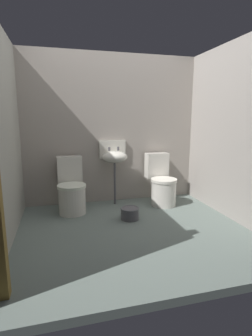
{
  "coord_description": "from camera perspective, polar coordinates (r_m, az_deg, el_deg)",
  "views": [
    {
      "loc": [
        -0.83,
        -2.88,
        1.34
      ],
      "look_at": [
        0.0,
        0.28,
        0.7
      ],
      "focal_mm": 27.5,
      "sensor_mm": 36.0,
      "label": 1
    }
  ],
  "objects": [
    {
      "name": "wall_right",
      "position": [
        3.74,
        22.42,
        7.41
      ],
      "size": [
        0.1,
        2.44,
        2.31
      ],
      "primitive_type": "cube",
      "color": "#9D968F",
      "rests_on": "ground"
    },
    {
      "name": "ground_plane",
      "position": [
        3.3,
        1.27,
        -13.63
      ],
      "size": [
        3.13,
        2.64,
        0.08
      ],
      "primitive_type": "cube",
      "color": "slate"
    },
    {
      "name": "wall_left",
      "position": [
        3.05,
        -25.94,
        6.5
      ],
      "size": [
        0.1,
        2.44,
        2.31
      ],
      "primitive_type": "cube",
      "color": "#9B9A8E",
      "rests_on": "ground"
    },
    {
      "name": "sink",
      "position": [
        3.97,
        -2.62,
        2.57
      ],
      "size": [
        0.42,
        0.35,
        0.99
      ],
      "color": "#525055",
      "rests_on": "ground"
    },
    {
      "name": "wall_back",
      "position": [
        4.14,
        -3.16,
        8.48
      ],
      "size": [
        3.13,
        0.1,
        2.31
      ],
      "primitive_type": "cube",
      "color": "#9F958B",
      "rests_on": "ground"
    },
    {
      "name": "toilet_left",
      "position": [
        3.79,
        -12.01,
        -4.76
      ],
      "size": [
        0.41,
        0.6,
        0.78
      ],
      "rotation": [
        0.0,
        0.0,
        3.16
      ],
      "color": "silver",
      "rests_on": "ground"
    },
    {
      "name": "toilet_right",
      "position": [
        4.09,
        7.87,
        -3.47
      ],
      "size": [
        0.41,
        0.6,
        0.78
      ],
      "rotation": [
        0.0,
        0.0,
        3.16
      ],
      "color": "silver",
      "rests_on": "ground"
    },
    {
      "name": "bucket",
      "position": [
        3.5,
        0.86,
        -9.96
      ],
      "size": [
        0.26,
        0.26,
        0.16
      ],
      "color": "#525055",
      "rests_on": "ground"
    }
  ]
}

